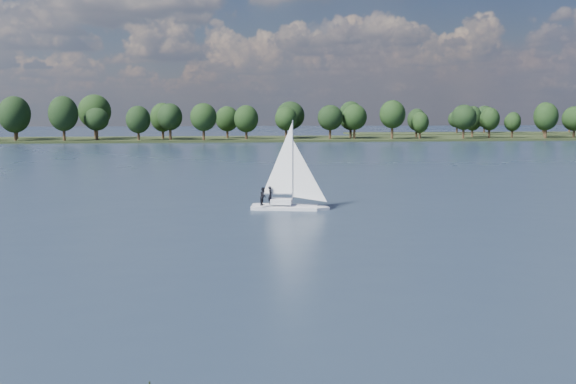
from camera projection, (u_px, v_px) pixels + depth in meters
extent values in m
plane|color=#233342|center=(273.00, 164.00, 127.55)|extent=(700.00, 700.00, 0.00)
cube|color=black|center=(245.00, 140.00, 237.93)|extent=(660.00, 40.00, 1.50)
cube|color=white|center=(286.00, 210.00, 67.93)|extent=(7.78, 3.70, 0.88)
cube|color=white|center=(286.00, 201.00, 67.82)|extent=(2.45, 1.78, 0.55)
cylinder|color=silver|center=(286.00, 162.00, 67.31)|extent=(0.13, 0.13, 8.83)
imported|color=black|center=(270.00, 195.00, 67.94)|extent=(0.67, 0.81, 1.90)
imported|color=black|center=(263.00, 196.00, 67.07)|extent=(1.03, 1.13, 1.90)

